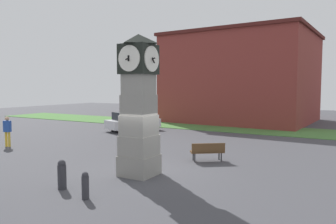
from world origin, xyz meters
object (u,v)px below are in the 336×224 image
bench (208,151)px  pedestrian_crossing_lot (7,129)px  car_silver_hatch (132,121)px  clock_tower (139,107)px  bollard_mid_row (85,185)px  bollard_near_tower (62,174)px

bench → pedestrian_crossing_lot: bearing=-168.9°
car_silver_hatch → clock_tower: bearing=-52.7°
clock_tower → bench: bearing=68.1°
bench → pedestrian_crossing_lot: pedestrian_crossing_lot is taller
car_silver_hatch → bench: size_ratio=2.88×
bollard_mid_row → car_silver_hatch: car_silver_hatch is taller
clock_tower → pedestrian_crossing_lot: clock_tower is taller
clock_tower → bollard_near_tower: bearing=-114.2°
bollard_near_tower → bollard_mid_row: bearing=-13.8°
clock_tower → bench: (1.45, 3.60, -2.22)m
bollard_near_tower → bench: size_ratio=0.65×
car_silver_hatch → bollard_mid_row: bearing=-59.2°
bollard_mid_row → bench: 6.92m
bench → bollard_mid_row: bearing=-100.8°
bollard_mid_row → car_silver_hatch: (-8.22, 13.78, 0.34)m
clock_tower → bollard_mid_row: (0.15, -3.19, -2.30)m
bollard_near_tower → clock_tower: bearing=65.8°
clock_tower → bollard_mid_row: clock_tower is taller
bollard_mid_row → pedestrian_crossing_lot: 11.45m
bollard_near_tower → pedestrian_crossing_lot: 10.00m
bollard_near_tower → car_silver_hatch: car_silver_hatch is taller
clock_tower → pedestrian_crossing_lot: 10.59m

